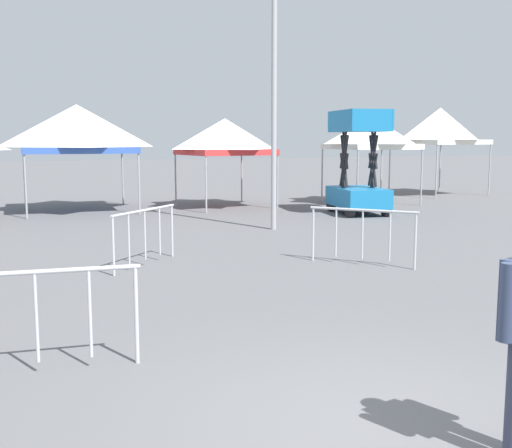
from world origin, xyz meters
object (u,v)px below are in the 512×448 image
(canopy_tent_center, at_px, (77,129))
(crowd_barrier_mid_lot, at_px, (363,226))
(canopy_tent_far_left, at_px, (225,137))
(scissor_lift, at_px, (358,181))
(crowd_barrier_by_lift, at_px, (145,226))
(canopy_tent_behind_left, at_px, (371,133))
(light_pole_near_lift, at_px, (274,58))
(crowd_barrier_near_person, at_px, (36,301))
(canopy_tent_behind_center, at_px, (440,126))

(canopy_tent_center, relative_size, crowd_barrier_mid_lot, 2.28)
(canopy_tent_far_left, xyz_separation_m, scissor_lift, (3.11, -3.66, -1.42))
(crowd_barrier_by_lift, bearing_deg, crowd_barrier_mid_lot, -23.92)
(crowd_barrier_mid_lot, bearing_deg, crowd_barrier_by_lift, 156.08)
(canopy_tent_center, height_order, canopy_tent_behind_left, canopy_tent_center)
(light_pole_near_lift, bearing_deg, canopy_tent_behind_left, 36.27)
(crowd_barrier_mid_lot, relative_size, crowd_barrier_near_person, 0.80)
(canopy_tent_behind_left, distance_m, canopy_tent_behind_center, 5.37)
(crowd_barrier_mid_lot, distance_m, crowd_barrier_near_person, 6.99)
(canopy_tent_far_left, height_order, crowd_barrier_near_person, canopy_tent_far_left)
(canopy_tent_behind_left, xyz_separation_m, crowd_barrier_mid_lot, (-6.87, -9.58, -1.86))
(canopy_tent_far_left, distance_m, crowd_barrier_near_person, 15.99)
(canopy_tent_far_left, height_order, canopy_tent_behind_left, canopy_tent_behind_left)
(light_pole_near_lift, relative_size, crowd_barrier_by_lift, 4.89)
(canopy_tent_far_left, relative_size, crowd_barrier_mid_lot, 1.86)
(canopy_tent_far_left, height_order, crowd_barrier_by_lift, canopy_tent_far_left)
(crowd_barrier_by_lift, bearing_deg, crowd_barrier_near_person, -115.96)
(scissor_lift, height_order, light_pole_near_lift, light_pole_near_lift)
(crowd_barrier_mid_lot, xyz_separation_m, crowd_barrier_near_person, (-6.18, -3.28, 0.00))
(canopy_tent_behind_left, bearing_deg, canopy_tent_behind_center, 22.08)
(canopy_tent_far_left, bearing_deg, canopy_tent_behind_left, -11.25)
(canopy_tent_behind_center, xyz_separation_m, crowd_barrier_near_person, (-18.00, -14.88, -2.19))
(light_pole_near_lift, bearing_deg, canopy_tent_far_left, 80.93)
(canopy_tent_far_left, distance_m, canopy_tent_behind_left, 5.49)
(scissor_lift, xyz_separation_m, light_pole_near_lift, (-4.02, -2.02, 3.39))
(canopy_tent_center, bearing_deg, canopy_tent_behind_center, 0.03)
(canopy_tent_center, relative_size, crowd_barrier_by_lift, 2.40)
(crowd_barrier_mid_lot, bearing_deg, crowd_barrier_near_person, -151.99)
(canopy_tent_center, xyz_separation_m, canopy_tent_behind_left, (10.26, -2.01, -0.11))
(scissor_lift, relative_size, crowd_barrier_by_lift, 2.07)
(crowd_barrier_by_lift, bearing_deg, light_pole_near_lift, 37.22)
(light_pole_near_lift, bearing_deg, crowd_barrier_near_person, -129.29)
(canopy_tent_far_left, xyz_separation_m, crowd_barrier_by_lift, (-5.24, -8.98, -1.72))
(light_pole_near_lift, bearing_deg, crowd_barrier_by_lift, -142.78)
(light_pole_near_lift, xyz_separation_m, crowd_barrier_mid_lot, (-0.57, -4.96, -3.68))
(canopy_tent_far_left, xyz_separation_m, crowd_barrier_mid_lot, (-1.48, -10.65, -1.72))
(crowd_barrier_mid_lot, bearing_deg, scissor_lift, 56.70)
(canopy_tent_center, bearing_deg, crowd_barrier_by_lift, -92.13)
(scissor_lift, height_order, crowd_barrier_mid_lot, scissor_lift)
(canopy_tent_behind_left, bearing_deg, light_pole_near_lift, -143.73)
(canopy_tent_behind_left, relative_size, light_pole_near_lift, 0.42)
(canopy_tent_center, bearing_deg, canopy_tent_far_left, -10.85)
(canopy_tent_behind_center, xyz_separation_m, scissor_lift, (-7.24, -4.61, -1.90))
(canopy_tent_behind_left, bearing_deg, crowd_barrier_near_person, -135.39)
(canopy_tent_center, height_order, crowd_barrier_by_lift, canopy_tent_center)
(scissor_lift, xyz_separation_m, crowd_barrier_by_lift, (-8.35, -5.32, -0.29))
(canopy_tent_center, xyz_separation_m, scissor_lift, (7.98, -4.60, -1.68))
(canopy_tent_far_left, distance_m, crowd_barrier_by_lift, 10.54)
(crowd_barrier_near_person, bearing_deg, crowd_barrier_by_lift, 64.04)
(crowd_barrier_near_person, bearing_deg, crowd_barrier_mid_lot, 28.01)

